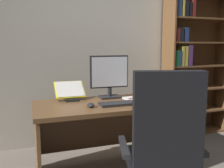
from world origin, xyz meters
TOP-DOWN VIEW (x-y plane):
  - wall_back at (0.00, 1.93)m, footprint 4.63×0.12m
  - desk at (-0.22, 1.06)m, footprint 1.62×0.71m
  - bookshelf at (1.15, 1.69)m, footprint 0.96×0.32m
  - office_chair at (-0.14, 0.20)m, footprint 0.69×0.61m
  - monitor at (-0.21, 1.21)m, footprint 0.43×0.16m
  - laptop at (0.33, 1.22)m, footprint 0.31×0.34m
  - keyboard at (-0.21, 0.86)m, footprint 0.42×0.15m
  - computer_mouse at (-0.51, 0.86)m, footprint 0.06×0.10m
  - reading_stand_with_book at (-0.63, 1.27)m, footprint 0.31×0.27m
  - open_binder at (0.26, 0.81)m, footprint 0.43×0.33m
  - notepad at (-0.02, 1.05)m, footprint 0.17×0.22m
  - pen at (0.00, 1.05)m, footprint 0.13×0.06m

SIDE VIEW (x-z plane):
  - office_chair at x=-0.14m, z-range -0.09..1.02m
  - desk at x=-0.22m, z-range 0.16..0.88m
  - notepad at x=-0.02m, z-range 0.72..0.73m
  - open_binder at x=0.26m, z-range 0.71..0.74m
  - keyboard at x=-0.21m, z-range 0.72..0.74m
  - pen at x=0.00m, z-range 0.73..0.73m
  - computer_mouse at x=-0.51m, z-range 0.72..0.76m
  - laptop at x=0.33m, z-range 0.64..0.90m
  - reading_stand_with_book at x=-0.63m, z-range 0.72..0.89m
  - monitor at x=-0.21m, z-range 0.71..1.17m
  - bookshelf at x=1.15m, z-range -0.01..1.97m
  - wall_back at x=0.00m, z-range 0.00..2.71m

